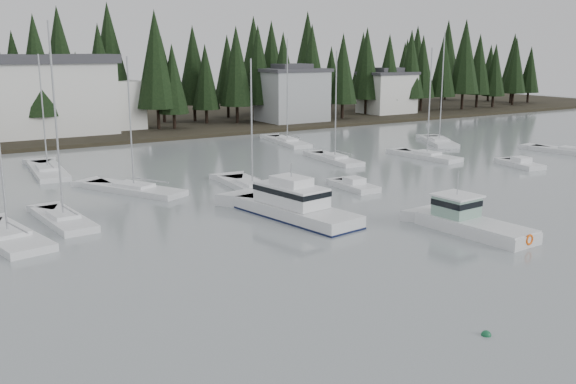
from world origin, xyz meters
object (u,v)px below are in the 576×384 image
at_px(harbor_inn, 35,96).
at_px(runabout_1, 354,187).
at_px(house_east_a, 292,94).
at_px(sailboat_2, 439,143).
at_px(sailboat_12, 64,221).
at_px(sailboat_6, 48,173).
at_px(lobster_boat_teal, 470,224).
at_px(house_east_b, 387,92).
at_px(cabin_cruiser_center, 294,208).
at_px(sailboat_7, 576,154).
at_px(sailboat_8, 252,189).
at_px(sailboat_10, 134,191).
at_px(sailboat_0, 287,143).
at_px(sailboat_9, 9,239).
at_px(sailboat_5, 427,157).
at_px(sailboat_11, 335,161).
at_px(runabout_2, 521,165).

distance_m(harbor_inn, runabout_1, 52.47).
xyz_separation_m(house_east_a, sailboat_2, (4.26, -29.14, -4.82)).
bearing_deg(runabout_1, sailboat_12, 87.21).
height_order(house_east_a, harbor_inn, harbor_inn).
bearing_deg(runabout_1, sailboat_6, 46.01).
relative_size(lobster_boat_teal, runabout_1, 1.65).
distance_m(house_east_b, cabin_cruiser_center, 75.46).
distance_m(sailboat_7, sailboat_8, 41.89).
relative_size(sailboat_10, runabout_1, 2.37).
distance_m(sailboat_0, sailboat_12, 42.21).
height_order(house_east_b, sailboat_9, sailboat_9).
distance_m(cabin_cruiser_center, sailboat_0, 37.58).
bearing_deg(sailboat_0, sailboat_2, -113.56).
bearing_deg(sailboat_12, sailboat_10, -51.08).
relative_size(house_east_a, sailboat_8, 0.89).
xyz_separation_m(sailboat_5, sailboat_6, (-38.49, 13.59, -0.02)).
bearing_deg(sailboat_5, sailboat_0, 18.44).
height_order(sailboat_10, sailboat_12, sailboat_12).
bearing_deg(sailboat_6, sailboat_11, -104.47).
relative_size(sailboat_7, sailboat_8, 0.96).
xyz_separation_m(cabin_cruiser_center, sailboat_11, (16.79, 17.85, -0.62)).
xyz_separation_m(harbor_inn, sailboat_2, (43.22, -33.48, -5.69)).
bearing_deg(harbor_inn, house_east_b, -2.20).
height_order(sailboat_8, runabout_2, sailboat_8).
height_order(house_east_b, sailboat_11, sailboat_11).
xyz_separation_m(harbor_inn, sailboat_0, (26.46, -22.80, -5.70)).
xyz_separation_m(runabout_1, runabout_2, (21.63, -0.72, -0.00)).
height_order(house_east_b, sailboat_0, sailboat_0).
relative_size(sailboat_0, sailboat_8, 1.17).
bearing_deg(sailboat_7, sailboat_6, 60.85).
relative_size(sailboat_6, sailboat_7, 1.07).
xyz_separation_m(sailboat_0, sailboat_10, (-26.68, -17.39, -0.02)).
distance_m(sailboat_8, sailboat_10, 10.29).
bearing_deg(house_east_b, sailboat_11, -137.01).
bearing_deg(sailboat_8, sailboat_10, 67.75).
xyz_separation_m(harbor_inn, runabout_2, (38.40, -50.12, -5.64)).
bearing_deg(sailboat_8, sailboat_5, -75.89).
bearing_deg(sailboat_9, cabin_cruiser_center, -115.35).
bearing_deg(sailboat_0, house_east_a, -25.12).
distance_m(sailboat_6, sailboat_11, 29.99).
relative_size(harbor_inn, runabout_2, 5.28).
bearing_deg(house_east_b, sailboat_12, -146.80).
bearing_deg(sailboat_5, sailboat_6, 66.78).
distance_m(sailboat_2, sailboat_7, 16.52).
xyz_separation_m(house_east_b, runabout_1, (-44.19, -47.06, -4.27)).
bearing_deg(house_east_a, sailboat_7, -75.01).
xyz_separation_m(lobster_boat_teal, sailboat_8, (-5.99, 19.57, -0.49)).
xyz_separation_m(house_east_a, sailboat_8, (-30.01, -40.56, -4.85)).
bearing_deg(lobster_boat_teal, sailboat_0, -19.25).
bearing_deg(sailboat_12, house_east_b, -61.11).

